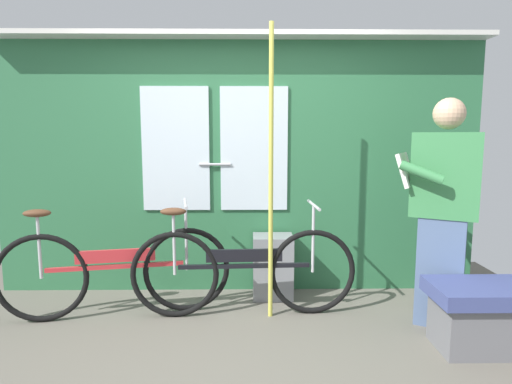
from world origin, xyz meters
name	(u,v)px	position (x,y,z in m)	size (l,w,h in m)	color
ground_plane	(234,349)	(0.00, 0.00, -0.02)	(5.36, 3.86, 0.04)	#666056
train_door_wall	(237,161)	(-0.01, 1.12, 1.20)	(4.36, 0.28, 2.30)	#2D6B42
bicycle_near_door	(115,271)	(-0.95, 0.51, 0.37)	(1.77, 0.50, 0.91)	black
bicycle_leaning_behind	(243,270)	(0.06, 0.52, 0.37)	(1.79, 0.44, 0.90)	black
passenger_reading_newspaper	(442,208)	(1.53, 0.33, 0.90)	(0.63, 0.58, 1.70)	slate
trash_bin_by_wall	(273,266)	(0.31, 0.91, 0.28)	(0.35, 0.28, 0.56)	gray
handrail_pole	(271,175)	(0.27, 0.50, 1.13)	(0.04, 0.04, 2.26)	#C6C14C
bench_seat_corner	(483,315)	(1.67, -0.06, 0.24)	(0.70, 0.44, 0.45)	#3D477F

